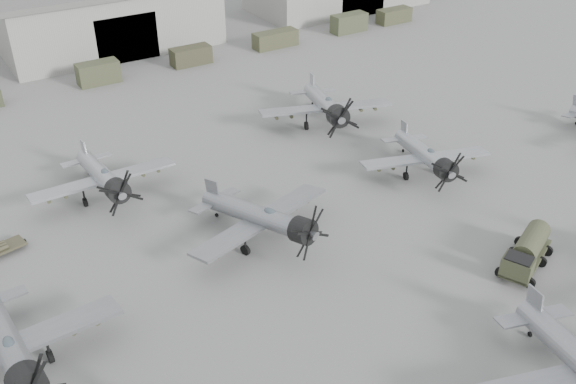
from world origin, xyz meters
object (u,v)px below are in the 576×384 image
(aircraft_mid_2, at_px, (427,157))
(aircraft_far_0, at_px, (104,178))
(aircraft_far_1, at_px, (327,106))
(fuel_tanker, at_px, (527,251))
(aircraft_mid_1, at_px, (264,218))
(aircraft_mid_0, at_px, (9,347))

(aircraft_mid_2, height_order, aircraft_far_0, aircraft_far_0)
(aircraft_far_0, distance_m, aircraft_far_1, 24.03)
(aircraft_far_1, relative_size, fuel_tanker, 2.07)
(aircraft_far_0, bearing_deg, aircraft_far_1, 3.96)
(fuel_tanker, bearing_deg, aircraft_far_1, 64.47)
(aircraft_mid_1, height_order, aircraft_mid_2, aircraft_mid_1)
(aircraft_mid_2, bearing_deg, aircraft_far_1, 115.76)
(aircraft_far_0, xyz_separation_m, fuel_tanker, (23.23, -25.07, -0.87))
(aircraft_mid_0, height_order, aircraft_mid_2, aircraft_mid_0)
(aircraft_far_1, xyz_separation_m, fuel_tanker, (-0.74, -26.73, -1.11))
(aircraft_far_0, bearing_deg, aircraft_mid_1, -56.30)
(aircraft_mid_1, relative_size, fuel_tanker, 1.97)
(aircraft_mid_1, bearing_deg, fuel_tanker, -56.24)
(aircraft_mid_1, xyz_separation_m, fuel_tanker, (14.88, -12.55, -0.97))
(aircraft_mid_1, distance_m, aircraft_mid_2, 17.45)
(aircraft_mid_0, bearing_deg, aircraft_far_0, 52.77)
(fuel_tanker, bearing_deg, aircraft_mid_0, 141.74)
(aircraft_far_0, bearing_deg, fuel_tanker, -47.18)
(aircraft_far_1, bearing_deg, aircraft_mid_0, -133.08)
(aircraft_mid_2, xyz_separation_m, aircraft_far_0, (-25.77, 11.52, 0.08))
(aircraft_mid_2, bearing_deg, fuel_tanker, -82.63)
(aircraft_mid_0, distance_m, fuel_tanker, 35.31)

